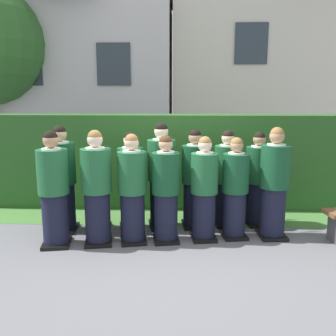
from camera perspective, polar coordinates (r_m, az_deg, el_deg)
ground_plane at (r=5.71m, az=-0.12°, el=-10.95°), size 60.00×60.00×0.00m
student_front_row_0 at (r=5.53m, az=-17.17°, el=-3.50°), size 0.46×0.56×1.67m
student_front_row_1 at (r=5.46m, az=-10.91°, el=-3.40°), size 0.47×0.54×1.67m
student_front_row_2 at (r=5.44m, az=-5.50°, el=-3.60°), size 0.45×0.52×1.61m
student_front_row_3 at (r=5.45m, az=-0.34°, el=-3.65°), size 0.43×0.53×1.59m
student_front_row_4 at (r=5.55m, az=5.58°, el=-3.56°), size 0.41×0.52×1.56m
student_front_row_5 at (r=5.70m, az=10.28°, el=-3.43°), size 0.42×0.52×1.54m
student_front_row_6 at (r=5.81m, az=16.03°, el=-2.64°), size 0.44×0.54×1.69m
student_rear_row_0 at (r=6.09m, az=-15.98°, el=-2.01°), size 0.44×0.55×1.69m
student_rear_row_1 at (r=6.01m, az=-10.79°, el=-2.47°), size 0.41×0.52×1.58m
student_rear_row_2 at (r=5.97m, az=-5.75°, el=-2.41°), size 0.45×0.54×1.59m
student_rear_row_3 at (r=6.02m, az=-1.02°, el=-1.59°), size 0.48×0.55×1.72m
student_rear_row_4 at (r=6.06m, az=4.09°, el=-2.03°), size 0.43×0.53×1.62m
student_rear_row_5 at (r=6.18m, az=9.02°, el=-1.97°), size 0.42×0.53×1.60m
student_rear_row_6 at (r=6.34m, az=13.60°, el=-1.96°), size 0.45×0.54×1.57m
hedge at (r=7.23m, az=0.52°, el=1.14°), size 8.47×0.70×1.79m
school_building_main at (r=13.32m, az=19.15°, el=19.11°), size 8.30×4.19×8.07m
school_building_annex at (r=12.07m, az=-12.78°, el=16.13°), size 5.62×3.23×6.36m
lawn_strip at (r=6.67m, az=0.27°, el=-7.61°), size 8.47×0.90×0.01m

